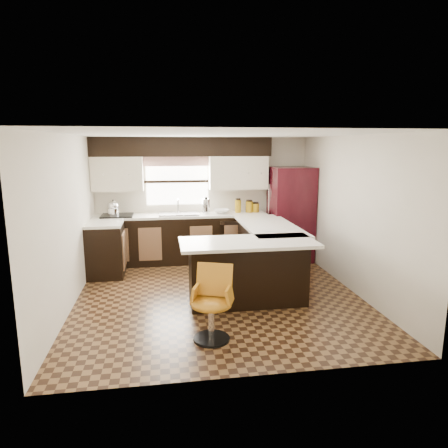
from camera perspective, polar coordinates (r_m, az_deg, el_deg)
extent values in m
plane|color=#49301A|center=(6.18, -0.80, -10.14)|extent=(4.40, 4.40, 0.00)
plane|color=silver|center=(5.76, -0.87, 12.70)|extent=(4.40, 4.40, 0.00)
plane|color=beige|center=(8.01, -3.04, 3.65)|extent=(4.40, 0.00, 4.40)
plane|color=beige|center=(3.74, 3.91, -5.11)|extent=(4.40, 0.00, 4.40)
plane|color=beige|center=(5.94, -21.33, 0.25)|extent=(0.00, 4.40, 4.40)
plane|color=beige|center=(6.48, 17.88, 1.34)|extent=(0.00, 4.40, 4.40)
cube|color=black|center=(7.82, -6.05, -2.17)|extent=(3.30, 0.60, 0.90)
cube|color=black|center=(7.25, -16.52, -3.65)|extent=(0.60, 0.70, 0.90)
cube|color=silver|center=(7.72, -6.12, 1.24)|extent=(3.30, 0.60, 0.04)
cube|color=silver|center=(7.14, -16.73, 0.02)|extent=(0.60, 0.70, 0.04)
cube|color=black|center=(7.74, -5.99, 10.92)|extent=(3.40, 0.35, 0.36)
cube|color=beige|center=(7.79, -14.98, 6.92)|extent=(0.94, 0.35, 0.64)
cube|color=beige|center=(7.88, 2.01, 7.34)|extent=(1.14, 0.35, 0.64)
cube|color=white|center=(7.92, -6.68, 6.05)|extent=(1.20, 0.02, 0.90)
cube|color=#D19B93|center=(7.85, -6.73, 8.86)|extent=(1.30, 0.06, 0.18)
cube|color=#B2B2B7|center=(7.69, -6.49, 1.48)|extent=(0.75, 0.45, 0.03)
cube|color=black|center=(7.66, 1.57, -2.55)|extent=(0.58, 0.03, 0.78)
cube|color=black|center=(7.74, -15.03, 1.20)|extent=(0.58, 0.50, 0.02)
cube|color=black|center=(6.79, 6.00, -4.22)|extent=(0.60, 1.95, 0.90)
cube|color=black|center=(5.77, 3.40, -7.00)|extent=(1.65, 0.60, 0.90)
cube|color=silver|center=(6.70, 6.49, -0.30)|extent=(0.84, 1.95, 0.04)
cube|color=silver|center=(5.55, 3.45, -2.66)|extent=(1.89, 0.84, 0.04)
cube|color=black|center=(7.96, 9.49, 1.42)|extent=(0.79, 0.76, 1.84)
cylinder|color=silver|center=(7.73, -2.57, 2.56)|extent=(0.15, 0.15, 0.29)
imported|color=white|center=(7.79, -0.39, 1.84)|extent=(0.33, 0.33, 0.08)
cylinder|color=#987210|center=(7.85, 2.01, 2.55)|extent=(0.12, 0.12, 0.25)
cylinder|color=#987210|center=(7.90, 3.61, 2.46)|extent=(0.14, 0.14, 0.22)
cylinder|color=#987210|center=(7.93, 4.54, 2.31)|extent=(0.13, 0.13, 0.17)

